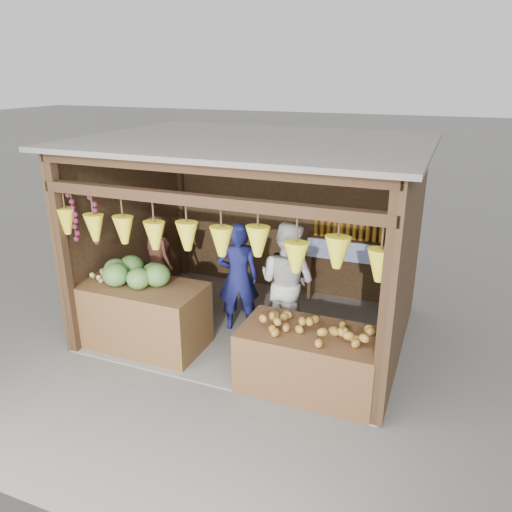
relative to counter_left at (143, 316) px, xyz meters
The scene contains 12 objects.
ground 1.59m from the counter_left, 39.72° to the left, with size 80.00×80.00×0.00m, color #514F49.
stall_structure 1.92m from the counter_left, 39.28° to the left, with size 4.30×3.30×2.66m.
back_shelf 3.20m from the counter_left, 45.46° to the left, with size 1.25×0.32×1.32m.
counter_left is the anchor object (origin of this frame).
counter_right 2.30m from the counter_left, ahead, with size 1.56×0.85×0.73m, color #522E1B.
stool 1.19m from the counter_left, 112.24° to the left, with size 0.34×0.34×0.32m, color black.
man_standing 1.36m from the counter_left, 42.13° to the left, with size 0.57×0.38×1.57m, color #161953.
woman_standing 1.94m from the counter_left, 27.55° to the left, with size 0.81×0.63×1.67m, color silver.
vendor_seated 1.24m from the counter_left, 112.24° to the left, with size 0.56×0.37×1.15m, color brown.
melon_pile 0.60m from the counter_left, 167.08° to the left, with size 1.00×0.50×0.32m, color #1A5015, non-canonical shape.
tanfruit_pile 0.79m from the counter_left, behind, with size 0.34×0.40×0.13m, color tan, non-canonical shape.
mango_pile 2.41m from the counter_left, ahead, with size 1.40×0.64×0.22m, color #AF3F17, non-canonical shape.
Camera 1 is at (2.40, -5.87, 3.44)m, focal length 35.00 mm.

